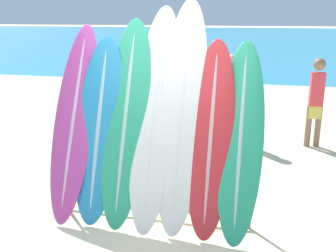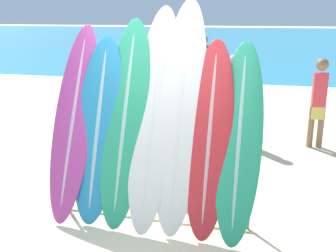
# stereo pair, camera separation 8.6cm
# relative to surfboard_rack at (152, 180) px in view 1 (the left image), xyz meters

# --- Properties ---
(ground_plane) EXTENTS (160.00, 160.00, 0.00)m
(ground_plane) POSITION_rel_surfboard_rack_xyz_m (0.01, -0.22, -0.48)
(ground_plane) COLOR beige
(ocean_water) EXTENTS (120.00, 60.00, 0.01)m
(ocean_water) POSITION_rel_surfboard_rack_xyz_m (0.01, 38.55, -0.48)
(ocean_water) COLOR teal
(ocean_water) RESTS_ON ground_plane
(surfboard_rack) EXTENTS (2.28, 0.04, 0.88)m
(surfboard_rack) POSITION_rel_surfboard_rack_xyz_m (0.00, 0.00, 0.00)
(surfboard_rack) COLOR gray
(surfboard_rack) RESTS_ON ground_plane
(surfboard_slot_0) EXTENTS (0.51, 1.11, 2.22)m
(surfboard_slot_0) POSITION_rel_surfboard_rack_xyz_m (-0.97, 0.08, 0.63)
(surfboard_slot_0) COLOR #B23D8E
(surfboard_slot_0) RESTS_ON ground_plane
(surfboard_slot_1) EXTENTS (0.57, 0.87, 2.08)m
(surfboard_slot_1) POSITION_rel_surfboard_rack_xyz_m (-0.65, 0.04, 0.56)
(surfboard_slot_1) COLOR teal
(surfboard_slot_1) RESTS_ON ground_plane
(surfboard_slot_2) EXTENTS (0.55, 1.05, 2.29)m
(surfboard_slot_2) POSITION_rel_surfboard_rack_xyz_m (-0.33, 0.09, 0.67)
(surfboard_slot_2) COLOR #289E70
(surfboard_slot_2) RESTS_ON ground_plane
(surfboard_slot_3) EXTENTS (0.54, 1.22, 2.44)m
(surfboard_slot_3) POSITION_rel_surfboard_rack_xyz_m (0.00, 0.14, 0.74)
(surfboard_slot_3) COLOR silver
(surfboard_slot_3) RESTS_ON ground_plane
(surfboard_slot_4) EXTENTS (0.55, 1.14, 2.51)m
(surfboard_slot_4) POSITION_rel_surfboard_rack_xyz_m (0.31, 0.13, 0.78)
(surfboard_slot_4) COLOR silver
(surfboard_slot_4) RESTS_ON ground_plane
(surfboard_slot_5) EXTENTS (0.50, 0.95, 2.07)m
(surfboard_slot_5) POSITION_rel_surfboard_rack_xyz_m (0.66, 0.03, 0.56)
(surfboard_slot_5) COLOR red
(surfboard_slot_5) RESTS_ON ground_plane
(surfboard_slot_6) EXTENTS (0.49, 1.04, 2.05)m
(surfboard_slot_6) POSITION_rel_surfboard_rack_xyz_m (0.97, 0.04, 0.55)
(surfboard_slot_6) COLOR #289E70
(surfboard_slot_6) RESTS_ON ground_plane
(person_near_water) EXTENTS (0.24, 0.30, 1.78)m
(person_near_water) POSITION_rel_surfboard_rack_xyz_m (-0.55, 5.43, 0.49)
(person_near_water) COLOR #846047
(person_near_water) RESTS_ON ground_plane
(person_mid_beach) EXTENTS (0.27, 0.21, 1.59)m
(person_mid_beach) POSITION_rel_surfboard_rack_xyz_m (2.14, 3.16, 0.39)
(person_mid_beach) COLOR #846047
(person_mid_beach) RESTS_ON ground_plane
(person_far_left) EXTENTS (0.23, 0.27, 1.62)m
(person_far_left) POSITION_rel_surfboard_rack_xyz_m (0.64, 3.26, 0.40)
(person_far_left) COLOR tan
(person_far_left) RESTS_ON ground_plane
(person_far_right) EXTENTS (0.29, 0.23, 1.75)m
(person_far_right) POSITION_rel_surfboard_rack_xyz_m (-0.53, 7.06, 0.48)
(person_far_right) COLOR #846047
(person_far_right) RESTS_ON ground_plane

